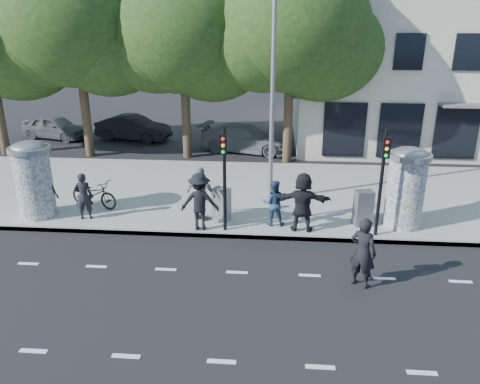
# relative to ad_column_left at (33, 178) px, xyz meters

# --- Properties ---
(ground) EXTENTS (120.00, 120.00, 0.00)m
(ground) POSITION_rel_ad_column_left_xyz_m (7.20, -4.50, -1.54)
(ground) COLOR black
(ground) RESTS_ON ground
(sidewalk) EXTENTS (40.00, 8.00, 0.15)m
(sidewalk) POSITION_rel_ad_column_left_xyz_m (7.20, 3.00, -1.46)
(sidewalk) COLOR gray
(sidewalk) RESTS_ON ground
(curb) EXTENTS (40.00, 0.10, 0.16)m
(curb) POSITION_rel_ad_column_left_xyz_m (7.20, -0.95, -1.46)
(curb) COLOR slate
(curb) RESTS_ON ground
(lane_dash_near) EXTENTS (32.00, 0.12, 0.01)m
(lane_dash_near) POSITION_rel_ad_column_left_xyz_m (7.20, -6.70, -1.53)
(lane_dash_near) COLOR silver
(lane_dash_near) RESTS_ON ground
(lane_dash_far) EXTENTS (32.00, 0.12, 0.01)m
(lane_dash_far) POSITION_rel_ad_column_left_xyz_m (7.20, -3.10, -1.53)
(lane_dash_far) COLOR silver
(lane_dash_far) RESTS_ON ground
(ad_column_left) EXTENTS (1.36, 1.36, 2.65)m
(ad_column_left) POSITION_rel_ad_column_left_xyz_m (0.00, 0.00, 0.00)
(ad_column_left) COLOR beige
(ad_column_left) RESTS_ON sidewalk
(ad_column_right) EXTENTS (1.36, 1.36, 2.65)m
(ad_column_right) POSITION_rel_ad_column_left_xyz_m (12.40, 0.20, 0.00)
(ad_column_right) COLOR beige
(ad_column_right) RESTS_ON sidewalk
(traffic_pole_near) EXTENTS (0.22, 0.31, 3.40)m
(traffic_pole_near) POSITION_rel_ad_column_left_xyz_m (6.60, -0.71, 0.69)
(traffic_pole_near) COLOR black
(traffic_pole_near) RESTS_ON sidewalk
(traffic_pole_far) EXTENTS (0.22, 0.31, 3.40)m
(traffic_pole_far) POSITION_rel_ad_column_left_xyz_m (11.40, -0.71, 0.69)
(traffic_pole_far) COLOR black
(traffic_pole_far) RESTS_ON sidewalk
(street_lamp) EXTENTS (0.25, 0.93, 8.00)m
(street_lamp) POSITION_rel_ad_column_left_xyz_m (8.00, 2.13, 3.26)
(street_lamp) COLOR slate
(street_lamp) RESTS_ON sidewalk
(tree_mid_left) EXTENTS (7.20, 7.20, 9.57)m
(tree_mid_left) POSITION_rel_ad_column_left_xyz_m (-1.30, 8.00, 4.96)
(tree_mid_left) COLOR #38281C
(tree_mid_left) RESTS_ON ground
(tree_near_left) EXTENTS (6.80, 6.80, 8.97)m
(tree_near_left) POSITION_rel_ad_column_left_xyz_m (3.70, 8.20, 4.53)
(tree_near_left) COLOR #38281C
(tree_near_left) RESTS_ON ground
(tree_center) EXTENTS (7.00, 7.00, 9.30)m
(tree_center) POSITION_rel_ad_column_left_xyz_m (8.70, 7.80, 4.77)
(tree_center) COLOR #38281C
(tree_center) RESTS_ON ground
(building) EXTENTS (20.30, 15.85, 12.00)m
(building) POSITION_rel_ad_column_left_xyz_m (19.20, 15.49, 4.46)
(building) COLOR #ADA491
(building) RESTS_ON ground
(ped_a) EXTENTS (0.92, 0.61, 1.87)m
(ped_a) POSITION_rel_ad_column_left_xyz_m (0.24, 0.08, -0.45)
(ped_a) COLOR black
(ped_a) RESTS_ON sidewalk
(ped_b) EXTENTS (0.66, 0.51, 1.63)m
(ped_b) POSITION_rel_ad_column_left_xyz_m (1.74, -0.13, -0.57)
(ped_b) COLOR black
(ped_b) RESTS_ON sidewalk
(ped_c) EXTENTS (0.77, 0.61, 1.55)m
(ped_c) POSITION_rel_ad_column_left_xyz_m (8.15, -0.12, -0.61)
(ped_c) COLOR navy
(ped_c) RESTS_ON sidewalk
(ped_d) EXTENTS (1.27, 0.78, 1.90)m
(ped_d) POSITION_rel_ad_column_left_xyz_m (5.79, -0.65, -0.44)
(ped_d) COLOR black
(ped_d) RESTS_ON sidewalk
(ped_e) EXTENTS (1.25, 1.02, 1.87)m
(ped_e) POSITION_rel_ad_column_left_xyz_m (5.72, 0.08, -0.45)
(ped_e) COLOR gray
(ped_e) RESTS_ON sidewalk
(ped_f) EXTENTS (1.84, 0.75, 1.95)m
(ped_f) POSITION_rel_ad_column_left_xyz_m (9.07, -0.48, -0.41)
(ped_f) COLOR black
(ped_f) RESTS_ON sidewalk
(man_road) EXTENTS (0.84, 0.76, 1.92)m
(man_road) POSITION_rel_ad_column_left_xyz_m (10.48, -3.47, -0.58)
(man_road) COLOR black
(man_road) RESTS_ON ground
(bicycle) EXTENTS (1.28, 2.07, 1.03)m
(bicycle) POSITION_rel_ad_column_left_xyz_m (1.66, 0.91, -0.87)
(bicycle) COLOR black
(bicycle) RESTS_ON sidewalk
(cabinet_left) EXTENTS (0.66, 0.59, 1.14)m
(cabinet_left) POSITION_rel_ad_column_left_xyz_m (6.40, 0.12, -0.82)
(cabinet_left) COLOR gray
(cabinet_left) RESTS_ON sidewalk
(cabinet_right) EXTENTS (0.65, 0.53, 1.20)m
(cabinet_right) POSITION_rel_ad_column_left_xyz_m (11.09, 0.10, -0.79)
(cabinet_right) COLOR slate
(cabinet_right) RESTS_ON sidewalk
(car_left) EXTENTS (2.58, 4.25, 1.35)m
(car_left) POSITION_rel_ad_column_left_xyz_m (-4.68, 11.44, -0.86)
(car_left) COLOR #4E5154
(car_left) RESTS_ON ground
(car_mid) EXTENTS (2.32, 4.48, 1.41)m
(car_mid) POSITION_rel_ad_column_left_xyz_m (-0.06, 11.47, -0.83)
(car_mid) COLOR black
(car_mid) RESTS_ON ground
(car_right) EXTENTS (3.06, 5.18, 1.41)m
(car_right) POSITION_rel_ad_column_left_xyz_m (6.57, 9.51, -0.83)
(car_right) COLOR slate
(car_right) RESTS_ON ground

